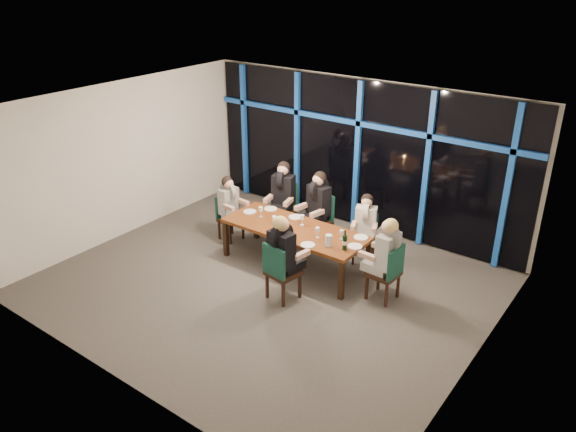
{
  "coord_description": "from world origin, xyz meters",
  "views": [
    {
      "loc": [
        5.13,
        -6.34,
        5.02
      ],
      "look_at": [
        0.0,
        0.6,
        1.05
      ],
      "focal_mm": 35.0,
      "sensor_mm": 36.0,
      "label": 1
    }
  ],
  "objects": [
    {
      "name": "plate_end_left",
      "position": [
        -1.06,
        0.84,
        0.76
      ],
      "size": [
        0.24,
        0.24,
        0.01
      ],
      "primitive_type": "cylinder",
      "color": "white",
      "rests_on": "dining_table"
    },
    {
      "name": "diner_far_mid",
      "position": [
        -0.14,
        1.71,
        0.96
      ],
      "size": [
        0.55,
        0.67,
        0.98
      ],
      "rotation": [
        0.0,
        0.0,
        -0.19
      ],
      "color": "black",
      "rests_on": "ground"
    },
    {
      "name": "chair_near_mid",
      "position": [
        0.46,
        -0.25,
        0.56
      ],
      "size": [
        0.53,
        0.53,
        1.0
      ],
      "rotation": [
        0.0,
        0.0,
        2.99
      ],
      "color": "black",
      "rests_on": "ground"
    },
    {
      "name": "diner_end_right",
      "position": [
        1.77,
        0.77,
        0.93
      ],
      "size": [
        0.62,
        0.5,
        0.95
      ],
      "rotation": [
        0.0,
        0.0,
        4.65
      ],
      "color": "black",
      "rests_on": "ground"
    },
    {
      "name": "chair_far_mid",
      "position": [
        -0.12,
        1.79,
        0.56
      ],
      "size": [
        0.55,
        0.55,
        1.01
      ],
      "rotation": [
        0.0,
        0.0,
        -0.19
      ],
      "color": "black",
      "rests_on": "ground"
    },
    {
      "name": "wine_glass_b",
      "position": [
        0.04,
        0.97,
        0.89
      ],
      "size": [
        0.07,
        0.07,
        0.19
      ],
      "color": "white",
      "rests_on": "dining_table"
    },
    {
      "name": "plate_far_left",
      "position": [
        -0.83,
        1.18,
        0.76
      ],
      "size": [
        0.24,
        0.24,
        0.01
      ],
      "primitive_type": "cylinder",
      "color": "white",
      "rests_on": "dining_table"
    },
    {
      "name": "diner_far_left",
      "position": [
        -0.96,
        1.73,
        0.97
      ],
      "size": [
        0.57,
        0.68,
        0.99
      ],
      "rotation": [
        0.0,
        0.0,
        0.23
      ],
      "color": "black",
      "rests_on": "ground"
    },
    {
      "name": "plate_near_mid",
      "position": [
        0.56,
        0.39,
        0.76
      ],
      "size": [
        0.24,
        0.24,
        0.01
      ],
      "primitive_type": "cylinder",
      "color": "white",
      "rests_on": "dining_table"
    },
    {
      "name": "wine_bottle",
      "position": [
        1.11,
        0.63,
        0.88
      ],
      "size": [
        0.08,
        0.08,
        0.34
      ],
      "rotation": [
        0.0,
        0.0,
        0.1
      ],
      "color": "black",
      "rests_on": "dining_table"
    },
    {
      "name": "water_pitcher",
      "position": [
        0.84,
        0.58,
        0.85
      ],
      "size": [
        0.12,
        0.11,
        0.2
      ],
      "rotation": [
        0.0,
        0.0,
        -0.19
      ],
      "color": "silver",
      "rests_on": "dining_table"
    },
    {
      "name": "room",
      "position": [
        0.0,
        0.0,
        2.02
      ],
      "size": [
        7.04,
        7.0,
        3.02
      ],
      "color": "#56524C",
      "rests_on": "ground"
    },
    {
      "name": "window_wall",
      "position": [
        0.01,
        2.93,
        1.55
      ],
      "size": [
        6.86,
        0.43,
        2.94
      ],
      "color": "black",
      "rests_on": "ground"
    },
    {
      "name": "wine_glass_d",
      "position": [
        -0.77,
        0.81,
        0.89
      ],
      "size": [
        0.07,
        0.07,
        0.19
      ],
      "color": "silver",
      "rests_on": "dining_table"
    },
    {
      "name": "diner_end_left",
      "position": [
        -1.62,
        0.92,
        0.84
      ],
      "size": [
        0.57,
        0.47,
        0.86
      ],
      "rotation": [
        0.0,
        0.0,
        1.45
      ],
      "color": "black",
      "rests_on": "ground"
    },
    {
      "name": "diner_far_right",
      "position": [
        0.91,
        1.67,
        0.85
      ],
      "size": [
        0.55,
        0.61,
        0.86
      ],
      "rotation": [
        0.0,
        0.0,
        0.38
      ],
      "color": "silver",
      "rests_on": "ground"
    },
    {
      "name": "dining_table",
      "position": [
        0.0,
        0.8,
        0.68
      ],
      "size": [
        2.6,
        1.0,
        0.75
      ],
      "color": "brown",
      "rests_on": "ground"
    },
    {
      "name": "wine_glass_a",
      "position": [
        -0.33,
        0.65,
        0.89
      ],
      "size": [
        0.07,
        0.07,
        0.19
      ],
      "color": "silver",
      "rests_on": "dining_table"
    },
    {
      "name": "wine_glass_c",
      "position": [
        0.52,
        0.72,
        0.88
      ],
      "size": [
        0.07,
        0.07,
        0.18
      ],
      "color": "silver",
      "rests_on": "dining_table"
    },
    {
      "name": "wine_glass_e",
      "position": [
        0.88,
        0.91,
        0.87
      ],
      "size": [
        0.06,
        0.06,
        0.16
      ],
      "color": "silver",
      "rests_on": "dining_table"
    },
    {
      "name": "chair_far_left",
      "position": [
        -0.98,
        1.81,
        0.57
      ],
      "size": [
        0.57,
        0.57,
        1.02
      ],
      "rotation": [
        0.0,
        0.0,
        0.23
      ],
      "color": "black",
      "rests_on": "ground"
    },
    {
      "name": "plate_end_right",
      "position": [
        1.2,
        0.81,
        0.76
      ],
      "size": [
        0.24,
        0.24,
        0.01
      ],
      "primitive_type": "cylinder",
      "color": "white",
      "rests_on": "dining_table"
    },
    {
      "name": "diner_near_mid",
      "position": [
        0.47,
        -0.17,
        0.96
      ],
      "size": [
        0.54,
        0.66,
        0.98
      ],
      "rotation": [
        0.0,
        0.0,
        2.99
      ],
      "color": "black",
      "rests_on": "ground"
    },
    {
      "name": "chair_far_right",
      "position": [
        0.88,
        1.74,
        0.49
      ],
      "size": [
        0.53,
        0.53,
        0.89
      ],
      "rotation": [
        0.0,
        0.0,
        0.38
      ],
      "color": "black",
      "rests_on": "ground"
    },
    {
      "name": "plate_far_mid",
      "position": [
        -0.25,
        1.15,
        0.76
      ],
      "size": [
        0.24,
        0.24,
        0.01
      ],
      "primitive_type": "cylinder",
      "color": "white",
      "rests_on": "dining_table"
    },
    {
      "name": "chair_end_left",
      "position": [
        -1.69,
        0.92,
        0.49
      ],
      "size": [
        0.46,
        0.46,
        0.88
      ],
      "rotation": [
        0.0,
        0.0,
        1.45
      ],
      "color": "black",
      "rests_on": "ground"
    },
    {
      "name": "chair_end_right",
      "position": [
        1.85,
        0.77,
        0.55
      ],
      "size": [
        0.48,
        0.48,
        0.98
      ],
      "rotation": [
        0.0,
        0.0,
        4.65
      ],
      "color": "black",
      "rests_on": "ground"
    },
    {
      "name": "tea_light",
      "position": [
        -0.11,
        0.5,
        0.76
      ],
      "size": [
        0.05,
        0.05,
        0.03
      ],
      "primitive_type": "cylinder",
      "color": "#F2A248",
      "rests_on": "dining_table"
    },
    {
      "name": "plate_far_right",
      "position": [
        1.12,
        1.15,
        0.76
      ],
      "size": [
        0.24,
        0.24,
        0.01
      ],
      "primitive_type": "cylinder",
      "color": "white",
      "rests_on": "dining_table"
    }
  ]
}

